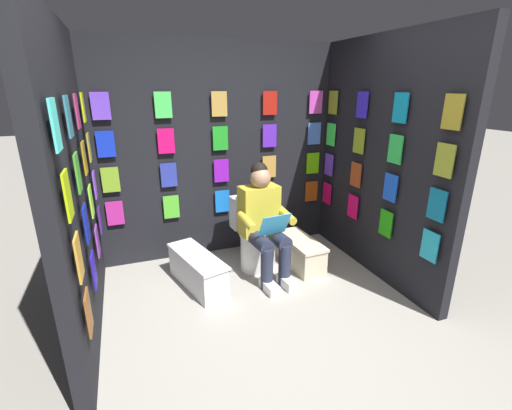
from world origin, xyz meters
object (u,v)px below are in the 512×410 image
toilet (255,238)px  comic_longbox_near (300,252)px  person_reading (264,222)px  comic_longbox_far (197,270)px

toilet → comic_longbox_near: size_ratio=1.09×
toilet → comic_longbox_near: 0.53m
toilet → person_reading: person_reading is taller
person_reading → comic_longbox_far: 0.83m
toilet → person_reading: bearing=89.3°
person_reading → comic_longbox_far: person_reading is taller
comic_longbox_near → comic_longbox_far: 1.16m
toilet → person_reading: size_ratio=0.65×
toilet → comic_longbox_far: bearing=11.9°
person_reading → comic_longbox_near: bearing=-179.4°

